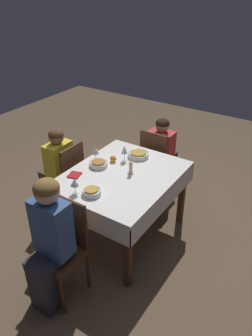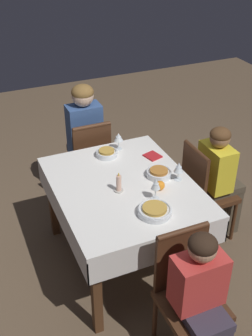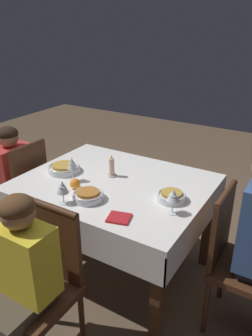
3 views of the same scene
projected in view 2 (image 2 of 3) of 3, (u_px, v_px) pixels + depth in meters
ground_plane at (124, 259)px, 3.44m from camera, size 8.00×8.00×0.00m
dining_table at (124, 195)px, 3.09m from camera, size 1.22×0.98×0.74m
chair_west at (90, 159)px, 3.83m from camera, size 0.38×0.37×0.89m
chair_east at (187, 290)px, 2.55m from camera, size 0.38×0.37×0.89m
chair_north at (204, 189)px, 3.44m from camera, size 0.37×0.38×0.89m
person_adult_denim at (83, 135)px, 3.85m from camera, size 0.34×0.30×1.17m
person_child_red at (202, 303)px, 2.39m from camera, size 0.33×0.30×0.99m
person_child_yellow at (221, 177)px, 3.45m from camera, size 0.30×0.33×1.02m
bowl_west at (107, 153)px, 3.37m from camera, size 0.17×0.17×0.06m
wine_glass_west at (118, 137)px, 3.42m from camera, size 0.08×0.08×0.15m
bowl_east at (155, 211)px, 2.74m from camera, size 0.22×0.22×0.06m
wine_glass_east at (156, 185)px, 2.83m from camera, size 0.06×0.06×0.17m
bowl_north at (159, 173)px, 3.12m from camera, size 0.19×0.19×0.06m
wine_glass_north at (179, 168)px, 3.04m from camera, size 0.07×0.07×0.15m
candle_centerpiece at (119, 184)px, 2.94m from camera, size 0.07×0.07×0.15m
orange_fruit at (160, 185)px, 2.97m from camera, size 0.07×0.07×0.07m
napkin_red_folded at (153, 156)px, 3.37m from camera, size 0.15×0.14×0.01m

